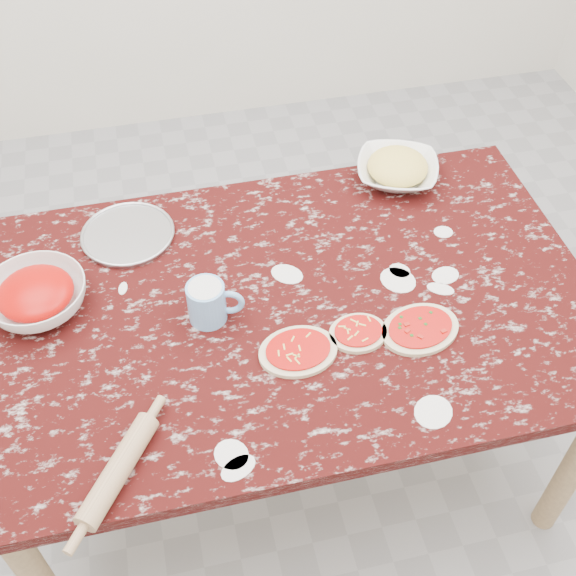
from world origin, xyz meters
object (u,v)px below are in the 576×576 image
Objects in this scene: worktable at (288,322)px; rolling_pin at (118,470)px; pizza_tray at (128,235)px; sauce_bowl at (37,297)px; cheese_bowl at (397,171)px; flour_mug at (208,302)px.

rolling_pin is (-0.46, -0.40, 0.11)m from worktable.
pizza_tray reaches higher than worktable.
worktable is 6.26× the size of pizza_tray.
cheese_bowl is at bearing 15.33° from sauce_bowl.
worktable is 6.59× the size of cheese_bowl.
rolling_pin is at bearing -137.66° from cheese_bowl.
worktable is 0.65m from sauce_bowl.
cheese_bowl is (1.06, 0.29, -0.01)m from sauce_bowl.
sauce_bowl reaches higher than worktable.
flour_mug reaches higher than cheese_bowl.
sauce_bowl is 0.55m from rolling_pin.
rolling_pin is (-0.89, -0.81, -0.00)m from cheese_bowl.
cheese_bowl is (0.43, 0.41, 0.11)m from worktable.
flour_mug is at bearing -146.67° from cheese_bowl.
worktable is 0.62m from rolling_pin.
flour_mug is at bearing 57.18° from rolling_pin.
worktable is 6.13× the size of rolling_pin.
sauce_bowl is 1.05× the size of cheese_bowl.
sauce_bowl is (-0.62, 0.12, 0.12)m from worktable.
cheese_bowl is 0.93× the size of rolling_pin.
rolling_pin is at bearing -122.82° from flour_mug.
rolling_pin is (-0.25, -0.39, -0.03)m from flour_mug.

